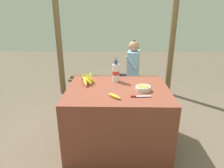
{
  "coord_description": "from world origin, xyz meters",
  "views": [
    {
      "loc": [
        -0.02,
        -2.16,
        1.59
      ],
      "look_at": [
        -0.07,
        0.05,
        0.78
      ],
      "focal_mm": 32.0,
      "sensor_mm": 36.0,
      "label": 1
    }
  ],
  "objects": [
    {
      "name": "support_post_far",
      "position": [
        1.02,
        1.63,
        1.13
      ],
      "size": [
        0.11,
        0.11,
        2.26
      ],
      "color": "brown",
      "rests_on": "ground_plane"
    },
    {
      "name": "support_post_near",
      "position": [
        -1.11,
        1.63,
        1.13
      ],
      "size": [
        0.11,
        0.11,
        2.26
      ],
      "color": "brown",
      "rests_on": "ground_plane"
    },
    {
      "name": "market_counter",
      "position": [
        0.0,
        0.0,
        0.37
      ],
      "size": [
        1.19,
        0.94,
        0.74
      ],
      "color": "brown",
      "rests_on": "ground_plane"
    },
    {
      "name": "banana_bunch_ripe",
      "position": [
        -0.39,
        0.16,
        0.8
      ],
      "size": [
        0.18,
        0.29,
        0.14
      ],
      "color": "#4C381E",
      "rests_on": "market_counter"
    },
    {
      "name": "knife",
      "position": [
        0.21,
        -0.24,
        0.75
      ],
      "size": [
        0.22,
        0.04,
        0.02
      ],
      "rotation": [
        0.0,
        0.0,
        0.07
      ],
      "color": "#BCBCC1",
      "rests_on": "market_counter"
    },
    {
      "name": "ground_plane",
      "position": [
        0.0,
        0.0,
        0.0
      ],
      "size": [
        12.0,
        12.0,
        0.0
      ],
      "primitive_type": "plane",
      "color": "brown"
    },
    {
      "name": "wooden_bench",
      "position": [
        -0.04,
        1.41,
        0.34
      ],
      "size": [
        1.7,
        0.32,
        0.4
      ],
      "color": "brown",
      "rests_on": "ground_plane"
    },
    {
      "name": "serving_bowl",
      "position": [
        0.29,
        -0.05,
        0.77
      ],
      "size": [
        0.17,
        0.17,
        0.05
      ],
      "color": "silver",
      "rests_on": "market_counter"
    },
    {
      "name": "loose_banana_front",
      "position": [
        -0.04,
        -0.26,
        0.75
      ],
      "size": [
        0.15,
        0.16,
        0.04
      ],
      "rotation": [
        0.0,
        0.0,
        -0.82
      ],
      "color": "yellow",
      "rests_on": "market_counter"
    },
    {
      "name": "banana_bunch_green",
      "position": [
        -0.48,
        1.41,
        0.46
      ],
      "size": [
        0.16,
        0.24,
        0.12
      ],
      "color": "#4C381E",
      "rests_on": "wooden_bench"
    },
    {
      "name": "seated_vendor",
      "position": [
        0.25,
        1.39,
        0.63
      ],
      "size": [
        0.44,
        0.42,
        1.11
      ],
      "rotation": [
        0.0,
        0.0,
        2.97
      ],
      "color": "#232328",
      "rests_on": "ground_plane"
    },
    {
      "name": "water_bottle",
      "position": [
        -0.03,
        0.27,
        0.85
      ],
      "size": [
        0.09,
        0.09,
        0.31
      ],
      "color": "white",
      "rests_on": "market_counter"
    }
  ]
}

